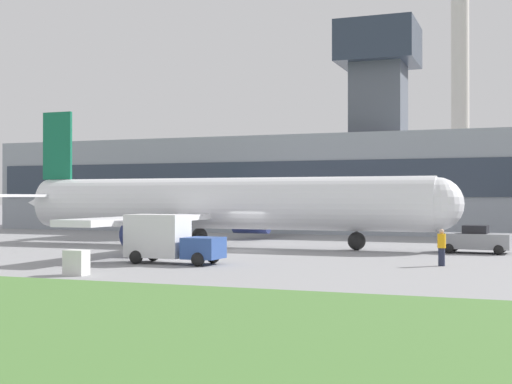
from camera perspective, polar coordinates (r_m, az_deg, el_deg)
ground_plane at (r=46.15m, az=-1.28°, el=-4.69°), size 400.00×400.00×0.00m
terminal_building at (r=72.86m, az=7.09°, el=0.91°), size 72.54×15.18×20.74m
smokestack_left at (r=101.29m, az=16.02°, el=6.93°), size 2.75×2.75×32.50m
airplane at (r=49.82m, az=-3.14°, el=-1.01°), size 32.67×31.78×9.94m
pushback_tug at (r=46.01m, az=17.16°, el=-3.72°), size 4.28×2.81×1.71m
baggage_truck at (r=37.38m, az=-7.05°, el=-3.81°), size 5.13×2.55×2.54m
ground_crew_person at (r=36.88m, az=14.63°, el=-4.28°), size 0.44×0.44×1.86m
utility_cabinet at (r=32.53m, az=-14.18°, el=-5.50°), size 0.99×0.69×1.11m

